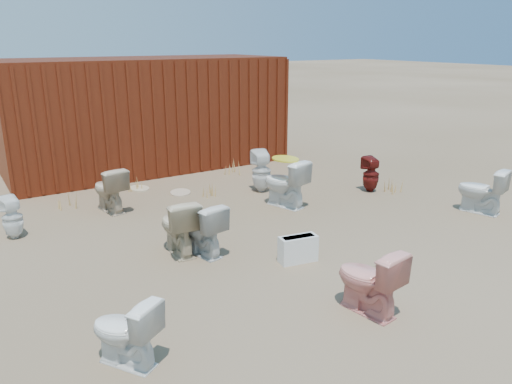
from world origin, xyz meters
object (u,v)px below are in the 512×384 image
toilet_front_e (481,191)px  toilet_back_e (261,171)px  toilet_front_a (125,332)px  toilet_back_a (12,217)px  toilet_front_pink (369,280)px  toilet_back_yellowlid (285,183)px  loose_tank (298,249)px  toilet_back_beige_left (109,189)px  toilet_back_beige_right (178,226)px  toilet_front_c (202,229)px  shipping_container (146,113)px  toilet_front_maroon (371,174)px

toilet_front_e → toilet_back_e: bearing=-67.7°
toilet_front_a → toilet_back_a: bearing=-116.2°
toilet_front_pink → toilet_front_a: bearing=-19.8°
toilet_back_yellowlid → loose_tank: 2.28m
toilet_front_a → toilet_back_a: (-0.42, 3.77, -0.01)m
toilet_back_beige_left → toilet_back_beige_right: (0.27, -2.21, 0.01)m
toilet_front_c → toilet_back_e: bearing=-149.4°
shipping_container → toilet_back_beige_right: 5.17m
toilet_front_maroon → toilet_back_beige_right: size_ratio=0.87×
toilet_front_c → toilet_front_maroon: bearing=-178.4°
toilet_back_a → toilet_back_e: 4.31m
toilet_back_beige_right → toilet_back_yellowlid: (2.36, 0.84, 0.03)m
toilet_front_maroon → loose_tank: 3.54m
toilet_front_a → toilet_back_beige_left: size_ratio=0.86×
toilet_front_pink → toilet_back_yellowlid: (1.31, 3.34, 0.04)m
toilet_front_pink → toilet_front_e: bearing=-169.6°
loose_tank → shipping_container: bearing=97.5°
toilet_back_beige_left → toilet_back_a: bearing=7.1°
toilet_back_yellowlid → loose_tank: toilet_back_yellowlid is taller
toilet_back_a → toilet_front_maroon: bearing=155.1°
toilet_front_pink → toilet_back_beige_right: 2.70m
toilet_back_beige_right → toilet_back_e: (2.50, 1.80, 0.01)m
toilet_front_e → toilet_back_yellowlid: 3.26m
toilet_back_a → loose_tank: size_ratio=1.26×
toilet_back_beige_right → toilet_back_beige_left: bearing=-78.5°
toilet_front_e → toilet_back_e: size_ratio=0.96×
toilet_front_pink → toilet_back_a: size_ratio=1.18×
toilet_front_pink → toilet_front_maroon: bearing=-143.6°
toilet_front_e → toilet_back_a: toilet_front_e is taller
toilet_front_a → toilet_back_e: 5.44m
toilet_front_pink → shipping_container: bearing=-101.4°
toilet_front_e → toilet_front_maroon: bearing=-87.0°
shipping_container → toilet_front_pink: 7.45m
toilet_front_e → toilet_back_yellowlid: bearing=-55.1°
toilet_back_beige_left → toilet_back_e: bearing=162.8°
shipping_container → toilet_front_a: size_ratio=9.14×
toilet_front_c → toilet_front_e: size_ratio=0.96×
toilet_back_yellowlid → toilet_back_beige_left: bearing=-43.4°
toilet_front_c → shipping_container: bearing=-114.1°
toilet_back_a → toilet_back_e: toilet_back_e is taller
toilet_front_pink → loose_tank: bearing=-104.1°
toilet_back_yellowlid → loose_tank: size_ratio=1.66×
toilet_front_e → toilet_back_beige_right: toilet_back_beige_right is taller
toilet_back_e → toilet_back_yellowlid: bearing=94.8°
toilet_back_beige_right → toilet_back_e: toilet_back_e is taller
toilet_front_maroon → toilet_back_beige_left: 4.77m
toilet_front_pink → toilet_back_beige_left: toilet_back_beige_left is taller
toilet_front_a → toilet_back_yellowlid: bearing=-175.4°
shipping_container → toilet_front_c: (-1.18, -5.12, -0.84)m
toilet_front_c → toilet_back_a: bearing=-55.1°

